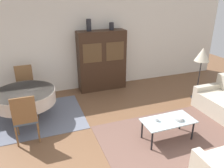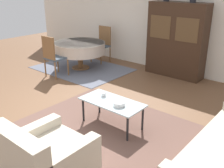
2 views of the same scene
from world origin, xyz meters
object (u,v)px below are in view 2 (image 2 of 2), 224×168
(coffee_table, at_px, (112,104))
(dining_chair_near, at_px, (53,55))
(display_cabinet, at_px, (176,40))
(bowl, at_px, (119,104))
(armchair, at_px, (45,159))
(dining_table, at_px, (80,48))
(dining_chair_far, at_px, (102,42))
(cup, at_px, (104,94))

(coffee_table, distance_m, dining_chair_near, 2.82)
(display_cabinet, xyz_separation_m, bowl, (0.62, -3.03, -0.42))
(armchair, height_order, dining_table, armchair)
(coffee_table, bearing_deg, bowl, -15.32)
(dining_chair_far, relative_size, cup, 12.96)
(dining_chair_far, distance_m, cup, 3.62)
(dining_chair_near, bearing_deg, dining_chair_far, 90.00)
(bowl, bearing_deg, cup, 164.83)
(coffee_table, relative_size, display_cabinet, 0.59)
(coffee_table, xyz_separation_m, dining_chair_far, (-2.67, 2.74, 0.18))
(dining_chair_near, xyz_separation_m, bowl, (2.86, -0.96, -0.10))
(coffee_table, bearing_deg, armchair, -82.15)
(cup, distance_m, bowl, 0.44)
(display_cabinet, height_order, cup, display_cabinet)
(display_cabinet, bearing_deg, bowl, -78.43)
(coffee_table, height_order, bowl, bowl)
(dining_chair_near, distance_m, cup, 2.58)
(display_cabinet, bearing_deg, dining_table, -152.54)
(dining_chair_near, bearing_deg, display_cabinet, 42.89)
(coffee_table, xyz_separation_m, dining_chair_near, (-2.67, 0.91, 0.18))
(coffee_table, height_order, dining_table, dining_table)
(display_cabinet, distance_m, bowl, 3.13)
(armchair, height_order, dining_chair_near, dining_chair_near)
(armchair, height_order, bowl, armchair)
(display_cabinet, distance_m, dining_chair_far, 2.27)
(coffee_table, bearing_deg, dining_table, 145.68)
(armchair, relative_size, dining_table, 0.67)
(coffee_table, distance_m, dining_chair_far, 3.82)
(dining_chair_near, bearing_deg, dining_table, 90.00)
(armchair, bearing_deg, cup, 105.80)
(dining_chair_near, xyz_separation_m, dining_chair_far, (0.00, 1.83, 0.00))
(display_cabinet, bearing_deg, armchair, -81.91)
(display_cabinet, distance_m, dining_chair_near, 3.07)
(dining_chair_near, relative_size, dining_chair_far, 1.00)
(armchair, distance_m, dining_table, 4.39)
(armchair, xyz_separation_m, bowl, (-0.01, 1.43, 0.19))
(dining_table, height_order, cup, dining_table)
(coffee_table, relative_size, cup, 13.34)
(dining_chair_far, xyz_separation_m, cup, (2.43, -2.67, -0.10))
(cup, bearing_deg, display_cabinet, 93.86)
(display_cabinet, relative_size, cup, 22.75)
(armchair, xyz_separation_m, display_cabinet, (-0.64, 4.47, 0.61))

